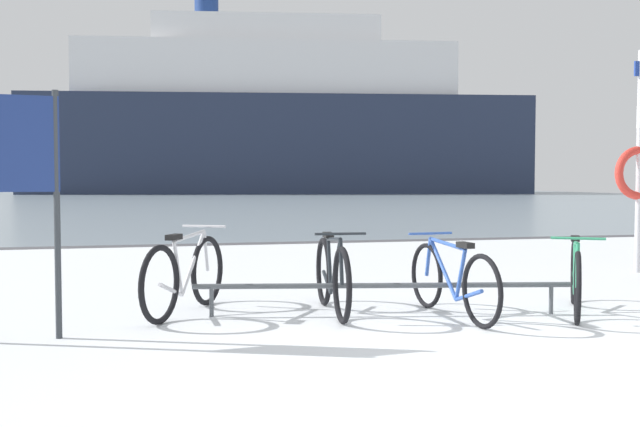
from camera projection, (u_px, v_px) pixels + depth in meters
ground at (182, 196)px, 57.10m from camera, size 80.00×132.00×0.08m
bike_rack at (383, 287)px, 6.73m from camera, size 3.48×0.73×0.31m
bicycle_0 at (185, 275)px, 6.80m from camera, size 0.86×1.52×0.82m
bicycle_1 at (332, 276)px, 6.80m from camera, size 0.46×1.63×0.80m
bicycle_2 at (452, 280)px, 6.64m from camera, size 0.46×1.69×0.75m
bicycle_3 at (576, 277)px, 6.82m from camera, size 0.93×1.51×0.76m
info_sign at (23, 171)px, 5.62m from camera, size 0.55×0.11×1.97m
rescue_post at (639, 167)px, 9.83m from camera, size 0.73×0.11×3.01m
ferry_ship at (276, 122)px, 67.71m from camera, size 46.00×18.90×19.75m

